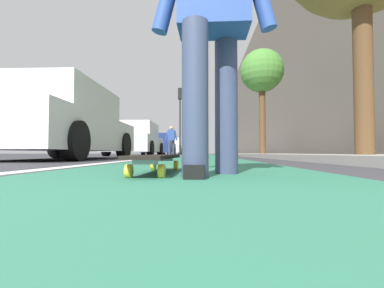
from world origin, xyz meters
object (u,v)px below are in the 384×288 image
skater_person (213,12)px  parked_car_mid (136,140)px  skateboard (157,158)px  pedestrian_distant (171,139)px  parked_car_end (171,147)px  street_tree_mid (262,72)px  parked_car_far (160,145)px  traffic_light (180,109)px  parked_car_near (64,125)px

skater_person → parked_car_mid: (10.26, 3.08, -0.23)m
skateboard → pedestrian_distant: 13.69m
parked_car_end → street_tree_mid: (-12.46, -5.58, 3.06)m
parked_car_far → traffic_light: traffic_light is taller
parked_car_mid → parked_car_near: bearing=-178.4°
skater_person → pedestrian_distant: size_ratio=0.96×
skateboard → pedestrian_distant: bearing=6.4°
traffic_light → parked_car_end: bearing=13.0°
parked_car_near → parked_car_mid: 6.49m
skater_person → pedestrian_distant: pedestrian_distant is taller
pedestrian_distant → parked_car_far: bearing=20.4°
skateboard → parked_car_far: size_ratio=0.20×
skater_person → parked_car_mid: skater_person is taller
skater_person → parked_car_far: (17.07, 3.12, -0.24)m
skater_person → parked_car_end: skater_person is taller
parked_car_near → pedestrian_distant: 10.01m
parked_car_far → traffic_light: size_ratio=0.89×
parked_car_end → parked_car_far: bearing=178.5°
pedestrian_distant → skater_person: bearing=-172.2°
traffic_light → pedestrian_distant: 4.22m
skater_person → street_tree_mid: size_ratio=0.34×
skateboard → traffic_light: traffic_light is taller
parked_car_mid → traffic_light: (6.99, -1.40, 2.57)m
skater_person → parked_car_far: size_ratio=0.38×
parked_car_end → street_tree_mid: 13.99m
skateboard → parked_car_mid: size_ratio=0.21×
parked_car_end → traffic_light: (-5.54, -1.28, 2.58)m
parked_car_end → pedestrian_distant: 9.14m
parked_car_near → parked_car_mid: size_ratio=1.00×
street_tree_mid → parked_car_mid: bearing=90.7°
parked_car_far → street_tree_mid: 9.35m
pedestrian_distant → street_tree_mid: bearing=-127.1°
parked_car_mid → pedestrian_distant: size_ratio=2.41×
parked_car_near → street_tree_mid: bearing=-40.0°
parked_car_far → parked_car_end: parked_car_far is taller
parked_car_near → parked_car_far: bearing=0.9°
skater_person → street_tree_mid: street_tree_mid is taller
parked_car_far → pedestrian_distant: bearing=-159.6°
parked_car_far → traffic_light: 2.96m
parked_car_mid → parked_car_end: 12.53m
parked_car_mid → traffic_light: 7.58m
skateboard → street_tree_mid: street_tree_mid is taller
parked_car_near → skater_person: bearing=-142.4°
pedestrian_distant → skateboard: bearing=-173.6°
skater_person → street_tree_mid: 11.03m
skateboard → parked_car_end: size_ratio=0.19×
parked_car_far → parked_car_end: bearing=-1.5°
parked_car_far → parked_car_mid: bearing=-179.7°
pedestrian_distant → traffic_light: bearing=-3.2°
skater_person → parked_car_near: skater_person is taller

